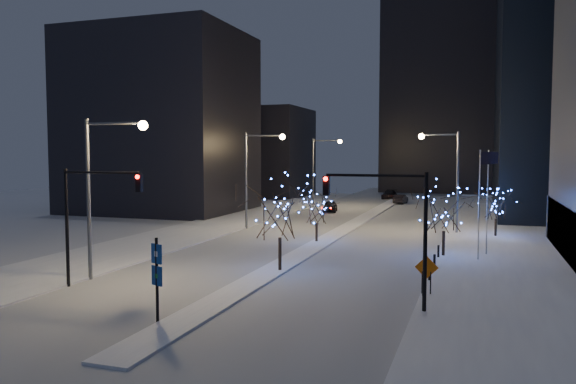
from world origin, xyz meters
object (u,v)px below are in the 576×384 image
at_px(street_lamp_w_near, 102,176).
at_px(holiday_tree_median_near, 280,209).
at_px(holiday_tree_plaza_far, 496,204).
at_px(traffic_signal_east, 393,217).
at_px(street_lamp_w_mid, 256,167).
at_px(car_far, 389,195).
at_px(holiday_tree_median_far, 317,206).
at_px(traffic_signal_west, 88,208).
at_px(street_lamp_east, 448,168).
at_px(holiday_tree_plaza_near, 444,209).
at_px(car_near, 330,206).
at_px(street_lamp_w_far, 320,163).
at_px(construction_sign, 427,271).
at_px(car_mid, 401,199).
at_px(wayfinding_sign, 157,271).

distance_m(street_lamp_w_near, holiday_tree_median_near, 11.38).
bearing_deg(holiday_tree_plaza_far, traffic_signal_east, -101.37).
height_order(street_lamp_w_mid, car_far, street_lamp_w_mid).
distance_m(street_lamp_w_mid, holiday_tree_median_far, 11.20).
relative_size(traffic_signal_west, car_far, 1.37).
bearing_deg(holiday_tree_median_far, traffic_signal_east, -64.06).
xyz_separation_m(car_far, holiday_tree_median_near, (2.05, -62.28, 3.45)).
distance_m(street_lamp_east, holiday_tree_median_near, 24.17).
height_order(street_lamp_w_near, holiday_tree_plaza_near, street_lamp_w_near).
bearing_deg(car_near, holiday_tree_median_near, -89.73).
bearing_deg(holiday_tree_median_near, street_lamp_w_far, 102.09).
height_order(car_near, holiday_tree_plaza_far, holiday_tree_plaza_far).
bearing_deg(construction_sign, holiday_tree_plaza_near, 87.82).
relative_size(car_mid, holiday_tree_plaza_far, 0.95).
relative_size(car_far, holiday_tree_plaza_near, 0.91).
relative_size(street_lamp_w_near, car_mid, 2.30).
height_order(traffic_signal_west, construction_sign, traffic_signal_west).
xyz_separation_m(street_lamp_east, wayfinding_sign, (-11.23, -34.50, -3.99)).
bearing_deg(car_near, holiday_tree_median_far, -87.39).
xyz_separation_m(traffic_signal_west, holiday_tree_plaza_far, (23.00, 28.94, -1.66)).
xyz_separation_m(street_lamp_w_mid, holiday_tree_median_near, (9.44, -19.07, -2.31)).
height_order(car_mid, construction_sign, construction_sign).
height_order(traffic_signal_west, holiday_tree_plaza_near, traffic_signal_west).
bearing_deg(car_near, traffic_signal_east, -81.01).
height_order(holiday_tree_plaza_far, wayfinding_sign, holiday_tree_plaza_far).
height_order(traffic_signal_east, car_near, traffic_signal_east).
distance_m(street_lamp_w_far, holiday_tree_median_far, 32.87).
height_order(traffic_signal_west, wayfinding_sign, traffic_signal_west).
height_order(car_near, holiday_tree_plaza_near, holiday_tree_plaza_near).
bearing_deg(traffic_signal_east, street_lamp_w_near, 176.79).
distance_m(street_lamp_east, holiday_tree_plaza_near, 13.39).
relative_size(street_lamp_east, holiday_tree_median_near, 1.56).
xyz_separation_m(car_mid, construction_sign, (8.80, -57.06, 0.71)).
xyz_separation_m(traffic_signal_west, car_near, (2.58, 46.02, -4.01)).
xyz_separation_m(traffic_signal_west, holiday_tree_plaza_near, (18.94, 16.91, -1.05)).
height_order(street_lamp_w_far, holiday_tree_median_far, street_lamp_w_far).
bearing_deg(construction_sign, car_far, 98.96).
distance_m(street_lamp_w_far, car_mid, 15.28).
height_order(traffic_signal_east, holiday_tree_median_near, traffic_signal_east).
relative_size(street_lamp_east, holiday_tree_plaza_far, 2.19).
height_order(traffic_signal_west, holiday_tree_median_far, traffic_signal_west).
bearing_deg(holiday_tree_median_far, holiday_tree_median_near, -85.41).
relative_size(street_lamp_east, traffic_signal_west, 1.43).
bearing_deg(holiday_tree_median_far, car_far, 91.20).
height_order(street_lamp_east, holiday_tree_plaza_near, street_lamp_east).
xyz_separation_m(street_lamp_w_mid, holiday_tree_plaza_far, (23.50, 1.94, -3.40)).
relative_size(street_lamp_w_near, traffic_signal_west, 1.43).
xyz_separation_m(holiday_tree_median_far, construction_sign, (10.80, -15.91, -1.81)).
height_order(street_lamp_w_mid, traffic_signal_east, street_lamp_w_mid).
height_order(traffic_signal_east, wayfinding_sign, traffic_signal_east).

